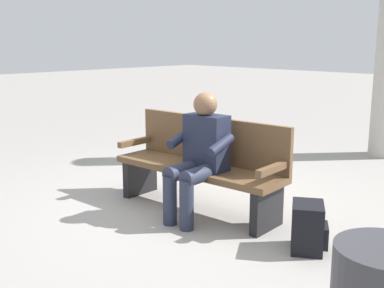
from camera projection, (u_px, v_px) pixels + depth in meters
name	position (u px, v px, depth m)	size (l,w,h in m)	color
ground_plane	(197.00, 210.00, 4.77)	(40.00, 40.00, 0.00)	gray
bench_near	(202.00, 163.00, 4.73)	(1.83, 0.61, 0.90)	brown
person_seated	(199.00, 153.00, 4.42)	(0.59, 0.59, 1.18)	#1E2338
backpack	(308.00, 227.00, 3.82)	(0.38, 0.40, 0.39)	black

